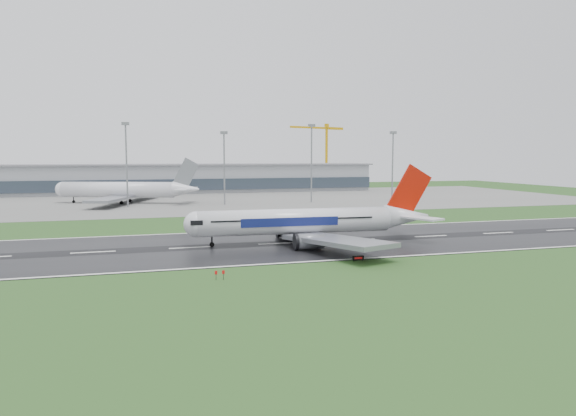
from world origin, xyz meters
name	(u,v)px	position (x,y,z in m)	size (l,w,h in m)	color
ground	(190,248)	(0.00, 0.00, 0.00)	(520.00, 520.00, 0.00)	#21471A
runway	(190,248)	(0.00, 0.00, 0.05)	(400.00, 45.00, 0.10)	black
apron	(163,201)	(0.00, 125.00, 0.04)	(400.00, 130.00, 0.08)	slate
terminal	(158,179)	(0.00, 185.00, 7.50)	(240.00, 36.00, 15.00)	gray
main_airliner	(313,206)	(28.18, -1.17, 8.78)	(58.81, 56.01, 17.36)	silver
parked_airliner	(124,181)	(-16.49, 117.82, 9.44)	(63.87, 59.47, 18.72)	silver
tower_crane	(326,156)	(105.51, 200.00, 20.46)	(41.16, 2.25, 40.92)	#D59708
runway_sign	(358,258)	(29.91, -23.46, 0.52)	(2.30, 0.26, 1.04)	black
floodmast_2	(127,167)	(-14.82, 100.00, 16.10)	(0.64, 0.64, 32.19)	gray
floodmast_3	(224,170)	(23.78, 100.00, 14.58)	(0.64, 0.64, 29.16)	gray
floodmast_4	(311,165)	(61.81, 100.00, 16.36)	(0.64, 0.64, 32.73)	gray
floodmast_5	(393,167)	(100.65, 100.00, 15.07)	(0.64, 0.64, 30.13)	gray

